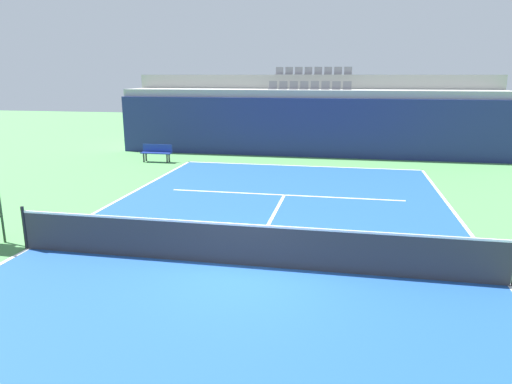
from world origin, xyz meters
name	(u,v)px	position (x,y,z in m)	size (l,w,h in m)	color
ground_plane	(246,266)	(0.00, 0.00, 0.00)	(80.00, 80.00, 0.00)	#4C8C4C
court_surface	(246,266)	(0.00, 0.00, 0.01)	(11.00, 24.00, 0.01)	#1E4C99
baseline_far	(300,166)	(0.00, 11.95, 0.01)	(11.00, 0.10, 0.00)	white
sideline_left	(29,248)	(-5.45, 0.00, 0.01)	(0.10, 24.00, 0.00)	white
sideline_right	(510,286)	(5.45, 0.00, 0.01)	(0.10, 24.00, 0.00)	white
service_line_far	(284,195)	(0.00, 6.40, 0.01)	(8.26, 0.10, 0.00)	white
centre_service_line	(270,222)	(0.00, 3.20, 0.01)	(0.10, 6.40, 0.00)	white
back_wall	(306,128)	(0.00, 14.60, 1.50)	(20.06, 0.30, 2.99)	navy
stands_tier_lower	(308,122)	(0.00, 15.95, 1.69)	(20.06, 2.40, 3.38)	#9E9E99
stands_tier_upper	(312,111)	(0.00, 18.35, 2.07)	(20.06, 2.40, 4.14)	#9E9E99
seating_row_lower	(309,87)	(0.00, 16.04, 3.50)	(4.39, 0.44, 0.44)	slate
seating_row_upper	(313,72)	(0.00, 18.44, 4.27)	(4.39, 0.44, 0.44)	slate
tennis_net	(246,244)	(0.00, 0.00, 0.51)	(11.08, 0.08, 1.07)	black
player_bench	(157,152)	(-6.99, 11.71, 0.51)	(1.50, 0.40, 0.85)	navy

